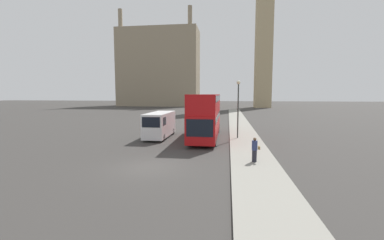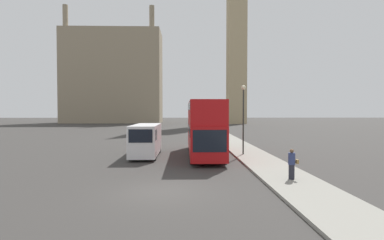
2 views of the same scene
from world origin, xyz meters
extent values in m
plane|color=#383533|center=(0.00, 0.00, 0.00)|extent=(300.00, 300.00, 0.00)
cube|color=gray|center=(6.48, 0.00, 0.07)|extent=(2.97, 120.00, 0.15)
cube|color=tan|center=(16.01, 72.68, 23.88)|extent=(5.19, 5.19, 47.76)
cube|color=gray|center=(-21.04, 80.55, 14.13)|extent=(29.53, 12.41, 28.26)
cylinder|color=gray|center=(-33.59, 75.27, 31.36)|extent=(1.49, 1.49, 6.22)
cylinder|color=gray|center=(-8.49, 75.27, 31.36)|extent=(1.49, 1.49, 6.22)
cube|color=#B71114|center=(2.60, 10.82, 1.47)|extent=(2.43, 11.11, 2.33)
cube|color=#B71114|center=(2.60, 10.82, 3.51)|extent=(2.43, 10.89, 1.75)
cube|color=black|center=(2.60, 10.82, 2.21)|extent=(2.47, 10.67, 0.55)
cube|color=black|center=(2.60, 10.82, 4.01)|extent=(2.47, 10.45, 0.55)
cube|color=black|center=(2.60, 5.25, 1.75)|extent=(2.14, 0.03, 1.40)
cylinder|color=black|center=(1.73, 6.93, 0.55)|extent=(0.68, 1.10, 1.10)
cylinder|color=black|center=(3.48, 6.93, 0.55)|extent=(0.68, 1.10, 1.10)
cylinder|color=black|center=(1.73, 14.71, 0.55)|extent=(0.68, 1.10, 1.10)
cylinder|color=black|center=(3.48, 14.71, 0.55)|extent=(0.68, 1.10, 1.10)
cube|color=white|center=(-2.06, 10.59, 1.37)|extent=(1.97, 6.10, 2.35)
cube|color=black|center=(-2.06, 7.53, 1.89)|extent=(1.67, 0.02, 0.94)
cube|color=black|center=(-2.06, 8.61, 1.89)|extent=(2.00, 1.10, 0.75)
cylinder|color=black|center=(-2.80, 8.52, 0.36)|extent=(0.49, 0.71, 0.71)
cylinder|color=black|center=(-1.32, 8.52, 0.36)|extent=(0.49, 0.71, 0.71)
cylinder|color=black|center=(-2.80, 12.67, 0.36)|extent=(0.49, 0.71, 0.71)
cylinder|color=black|center=(-1.32, 12.67, 0.36)|extent=(0.49, 0.71, 0.71)
cylinder|color=#23232D|center=(6.48, 1.64, 0.53)|extent=(0.29, 0.29, 0.75)
cylinder|color=navy|center=(6.48, 1.64, 1.20)|extent=(0.34, 0.34, 0.60)
sphere|color=brown|center=(6.48, 1.64, 1.60)|extent=(0.20, 0.20, 0.20)
cube|color=olive|center=(6.76, 1.64, 1.05)|extent=(0.12, 0.24, 0.20)
cylinder|color=#2D332D|center=(5.76, 10.55, 2.74)|extent=(0.12, 0.12, 5.19)
sphere|color=beige|center=(5.76, 10.55, 5.52)|extent=(0.36, 0.36, 0.36)
camera|label=1|loc=(4.78, -14.63, 4.41)|focal=24.00mm
camera|label=2|loc=(1.01, -13.40, 3.63)|focal=28.00mm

